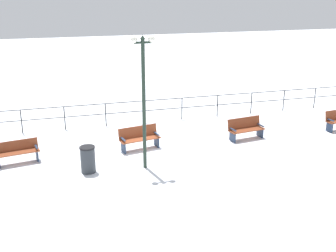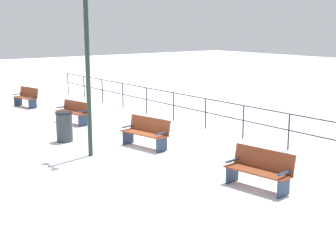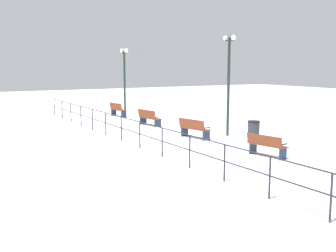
{
  "view_description": "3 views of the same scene",
  "coord_description": "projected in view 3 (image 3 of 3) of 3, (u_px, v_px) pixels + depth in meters",
  "views": [
    {
      "loc": [
        15.23,
        -3.16,
        6.36
      ],
      "look_at": [
        -1.11,
        1.44,
        0.56
      ],
      "focal_mm": 44.31,
      "sensor_mm": 36.0,
      "label": 1
    },
    {
      "loc": [
        7.91,
        11.85,
        3.73
      ],
      "look_at": [
        -1.11,
        -0.06,
        0.55
      ],
      "focal_mm": 51.37,
      "sensor_mm": 36.0,
      "label": 2
    },
    {
      "loc": [
        -10.91,
        -16.22,
        3.41
      ],
      "look_at": [
        -2.24,
        -1.1,
        0.87
      ],
      "focal_mm": 45.08,
      "sensor_mm": 36.0,
      "label": 3
    }
  ],
  "objects": [
    {
      "name": "ground_plane",
      "position": [
        198.0,
        138.0,
        19.79
      ],
      "size": [
        80.0,
        80.0,
        0.0
      ],
      "primitive_type": "plane",
      "color": "white",
      "rests_on": "ground"
    },
    {
      "name": "bench_second",
      "position": [
        266.0,
        145.0,
        15.65
      ],
      "size": [
        0.77,
        1.62,
        0.85
      ],
      "rotation": [
        0.0,
        0.0,
        0.18
      ],
      "color": "brown",
      "rests_on": "ground"
    },
    {
      "name": "bench_third",
      "position": [
        194.0,
        128.0,
        19.59
      ],
      "size": [
        0.84,
        1.73,
        0.92
      ],
      "rotation": [
        0.0,
        0.0,
        0.18
      ],
      "color": "brown",
      "rests_on": "ground"
    },
    {
      "name": "bench_fourth",
      "position": [
        149.0,
        118.0,
        23.66
      ],
      "size": [
        0.77,
        1.67,
        0.91
      ],
      "rotation": [
        0.0,
        0.0,
        0.14
      ],
      "color": "brown",
      "rests_on": "ground"
    },
    {
      "name": "bench_fifth",
      "position": [
        118.0,
        109.0,
        27.72
      ],
      "size": [
        0.68,
        1.52,
        0.92
      ],
      "rotation": [
        0.0,
        0.0,
        0.14
      ],
      "color": "brown",
      "rests_on": "ground"
    },
    {
      "name": "lamppost_middle",
      "position": [
        229.0,
        72.0,
        19.97
      ],
      "size": [
        0.24,
        0.85,
        4.78
      ],
      "color": "#1E2D23",
      "rests_on": "ground"
    },
    {
      "name": "lamppost_far",
      "position": [
        124.0,
        68.0,
        30.36
      ],
      "size": [
        0.32,
        1.04,
        4.55
      ],
      "color": "#1E2D23",
      "rests_on": "ground"
    },
    {
      "name": "waterfront_railing",
      "position": [
        130.0,
        127.0,
        17.97
      ],
      "size": [
        0.05,
        24.53,
        1.12
      ],
      "color": "#26282D",
      "rests_on": "ground"
    },
    {
      "name": "trash_bin",
      "position": [
        253.0,
        132.0,
        18.51
      ],
      "size": [
        0.55,
        0.55,
        0.97
      ],
      "color": "#2D3338",
      "rests_on": "ground"
    }
  ]
}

